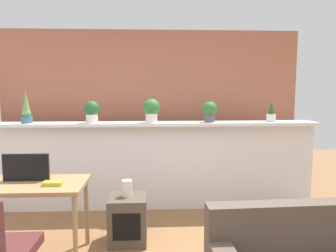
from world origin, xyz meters
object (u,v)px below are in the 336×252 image
(potted_plant_1, at_px, (92,111))
(potted_plant_2, at_px, (151,109))
(potted_plant_3, at_px, (210,111))
(book_on_desk, at_px, (53,183))
(tv_monitor, at_px, (26,167))
(desk, at_px, (27,192))
(potted_plant_4, at_px, (271,113))
(side_cube_shelf, at_px, (128,219))
(potted_plant_0, at_px, (26,110))
(vase_on_shelf, at_px, (127,188))

(potted_plant_1, xyz_separation_m, potted_plant_2, (0.78, -0.02, 0.02))
(potted_plant_3, distance_m, book_on_desk, 2.21)
(tv_monitor, bearing_deg, potted_plant_2, 42.40)
(potted_plant_2, relative_size, desk, 0.28)
(potted_plant_2, relative_size, potted_plant_4, 1.13)
(desk, bearing_deg, potted_plant_3, 31.85)
(potted_plant_4, relative_size, side_cube_shelf, 0.55)
(potted_plant_2, bearing_deg, potted_plant_3, 2.15)
(potted_plant_1, bearing_deg, potted_plant_0, -177.91)
(tv_monitor, relative_size, vase_on_shelf, 2.48)
(potted_plant_1, bearing_deg, potted_plant_3, 0.23)
(desk, height_order, tv_monitor, tv_monitor)
(potted_plant_4, height_order, tv_monitor, potted_plant_4)
(potted_plant_3, xyz_separation_m, book_on_desk, (-1.69, -1.30, -0.58))
(potted_plant_3, distance_m, desk, 2.41)
(potted_plant_1, xyz_separation_m, potted_plant_4, (2.40, -0.00, -0.04))
(tv_monitor, bearing_deg, potted_plant_0, 109.74)
(potted_plant_2, distance_m, vase_on_shelf, 1.21)
(potted_plant_1, distance_m, side_cube_shelf, 1.53)
(potted_plant_2, relative_size, potted_plant_3, 1.14)
(potted_plant_2, bearing_deg, potted_plant_0, -179.74)
(side_cube_shelf, height_order, book_on_desk, book_on_desk)
(potted_plant_4, height_order, side_cube_shelf, potted_plant_4)
(potted_plant_4, height_order, desk, potted_plant_4)
(potted_plant_0, distance_m, side_cube_shelf, 1.97)
(potted_plant_3, xyz_separation_m, tv_monitor, (-1.99, -1.14, -0.46))
(potted_plant_3, bearing_deg, potted_plant_1, -179.77)
(potted_plant_4, distance_m, book_on_desk, 2.89)
(potted_plant_1, height_order, desk, potted_plant_1)
(side_cube_shelf, height_order, vase_on_shelf, vase_on_shelf)
(potted_plant_1, bearing_deg, vase_on_shelf, -60.41)
(potted_plant_3, bearing_deg, tv_monitor, -150.25)
(potted_plant_0, bearing_deg, book_on_desk, -61.22)
(potted_plant_3, distance_m, tv_monitor, 2.34)
(potted_plant_3, height_order, desk, potted_plant_3)
(potted_plant_4, bearing_deg, book_on_desk, -152.89)
(potted_plant_0, bearing_deg, vase_on_shelf, -33.23)
(potted_plant_3, height_order, potted_plant_4, potted_plant_4)
(potted_plant_0, bearing_deg, potted_plant_1, 2.09)
(potted_plant_1, height_order, potted_plant_2, potted_plant_2)
(potted_plant_2, bearing_deg, tv_monitor, -137.60)
(potted_plant_3, relative_size, potted_plant_4, 0.99)
(potted_plant_3, height_order, tv_monitor, potted_plant_3)
(book_on_desk, bearing_deg, potted_plant_2, 54.27)
(potted_plant_4, distance_m, vase_on_shelf, 2.21)
(desk, bearing_deg, book_on_desk, -17.20)
(potted_plant_1, relative_size, potted_plant_2, 0.92)
(potted_plant_4, bearing_deg, tv_monitor, -158.20)
(potted_plant_0, distance_m, potted_plant_3, 2.39)
(book_on_desk, bearing_deg, potted_plant_1, 84.09)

